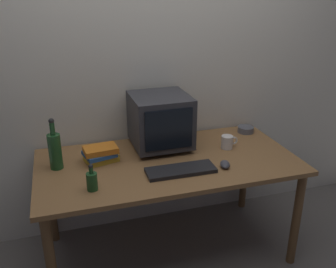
{
  "coord_description": "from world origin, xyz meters",
  "views": [
    {
      "loc": [
        -0.62,
        -2.05,
        1.77
      ],
      "look_at": [
        0.0,
        0.0,
        0.89
      ],
      "focal_mm": 39.68,
      "sensor_mm": 36.0,
      "label": 1
    }
  ],
  "objects_px": {
    "crt_monitor": "(160,121)",
    "bottle_tall": "(55,150)",
    "mug": "(227,142)",
    "keyboard": "(181,170)",
    "computer_mouse": "(225,164)",
    "book_stack": "(101,154)",
    "cd_spindle": "(246,129)",
    "bottle_short": "(92,180)"
  },
  "relations": [
    {
      "from": "mug",
      "to": "cd_spindle",
      "type": "height_order",
      "value": "mug"
    },
    {
      "from": "keyboard",
      "to": "book_stack",
      "type": "relative_size",
      "value": 1.81
    },
    {
      "from": "keyboard",
      "to": "mug",
      "type": "distance_m",
      "value": 0.48
    },
    {
      "from": "mug",
      "to": "bottle_tall",
      "type": "bearing_deg",
      "value": 178.34
    },
    {
      "from": "computer_mouse",
      "to": "mug",
      "type": "distance_m",
      "value": 0.29
    },
    {
      "from": "computer_mouse",
      "to": "cd_spindle",
      "type": "xyz_separation_m",
      "value": [
        0.39,
        0.48,
        0.0
      ]
    },
    {
      "from": "computer_mouse",
      "to": "crt_monitor",
      "type": "bearing_deg",
      "value": 145.95
    },
    {
      "from": "crt_monitor",
      "to": "bottle_short",
      "type": "height_order",
      "value": "crt_monitor"
    },
    {
      "from": "cd_spindle",
      "to": "book_stack",
      "type": "bearing_deg",
      "value": -170.95
    },
    {
      "from": "crt_monitor",
      "to": "cd_spindle",
      "type": "relative_size",
      "value": 3.27
    },
    {
      "from": "bottle_tall",
      "to": "mug",
      "type": "bearing_deg",
      "value": -1.66
    },
    {
      "from": "crt_monitor",
      "to": "bottle_tall",
      "type": "distance_m",
      "value": 0.71
    },
    {
      "from": "bottle_short",
      "to": "bottle_tall",
      "type": "bearing_deg",
      "value": 119.12
    },
    {
      "from": "crt_monitor",
      "to": "computer_mouse",
      "type": "xyz_separation_m",
      "value": [
        0.3,
        -0.41,
        -0.17
      ]
    },
    {
      "from": "crt_monitor",
      "to": "book_stack",
      "type": "height_order",
      "value": "crt_monitor"
    },
    {
      "from": "computer_mouse",
      "to": "bottle_tall",
      "type": "bearing_deg",
      "value": -176.59
    },
    {
      "from": "computer_mouse",
      "to": "bottle_short",
      "type": "distance_m",
      "value": 0.81
    },
    {
      "from": "computer_mouse",
      "to": "bottle_short",
      "type": "xyz_separation_m",
      "value": [
        -0.81,
        -0.04,
        0.04
      ]
    },
    {
      "from": "book_stack",
      "to": "cd_spindle",
      "type": "bearing_deg",
      "value": 9.05
    },
    {
      "from": "book_stack",
      "to": "mug",
      "type": "xyz_separation_m",
      "value": [
        0.86,
        -0.05,
        -0.01
      ]
    },
    {
      "from": "keyboard",
      "to": "bottle_short",
      "type": "bearing_deg",
      "value": -173.7
    },
    {
      "from": "bottle_tall",
      "to": "mug",
      "type": "relative_size",
      "value": 2.71
    },
    {
      "from": "book_stack",
      "to": "cd_spindle",
      "type": "relative_size",
      "value": 1.93
    },
    {
      "from": "crt_monitor",
      "to": "mug",
      "type": "height_order",
      "value": "crt_monitor"
    },
    {
      "from": "keyboard",
      "to": "mug",
      "type": "height_order",
      "value": "mug"
    },
    {
      "from": "crt_monitor",
      "to": "bottle_short",
      "type": "distance_m",
      "value": 0.69
    },
    {
      "from": "bottle_short",
      "to": "mug",
      "type": "xyz_separation_m",
      "value": [
        0.95,
        0.29,
        -0.01
      ]
    },
    {
      "from": "book_stack",
      "to": "mug",
      "type": "height_order",
      "value": "book_stack"
    },
    {
      "from": "computer_mouse",
      "to": "book_stack",
      "type": "bearing_deg",
      "value": 176.83
    },
    {
      "from": "crt_monitor",
      "to": "computer_mouse",
      "type": "distance_m",
      "value": 0.53
    },
    {
      "from": "bottle_tall",
      "to": "book_stack",
      "type": "height_order",
      "value": "bottle_tall"
    },
    {
      "from": "mug",
      "to": "cd_spindle",
      "type": "xyz_separation_m",
      "value": [
        0.26,
        0.23,
        -0.02
      ]
    },
    {
      "from": "keyboard",
      "to": "mug",
      "type": "relative_size",
      "value": 3.5
    },
    {
      "from": "crt_monitor",
      "to": "mug",
      "type": "bearing_deg",
      "value": -19.16
    },
    {
      "from": "keyboard",
      "to": "book_stack",
      "type": "height_order",
      "value": "book_stack"
    },
    {
      "from": "mug",
      "to": "crt_monitor",
      "type": "bearing_deg",
      "value": 160.84
    },
    {
      "from": "keyboard",
      "to": "bottle_short",
      "type": "height_order",
      "value": "bottle_short"
    },
    {
      "from": "bottle_short",
      "to": "book_stack",
      "type": "height_order",
      "value": "bottle_short"
    },
    {
      "from": "bottle_tall",
      "to": "bottle_short",
      "type": "height_order",
      "value": "bottle_tall"
    },
    {
      "from": "cd_spindle",
      "to": "bottle_short",
      "type": "bearing_deg",
      "value": -156.8
    },
    {
      "from": "bottle_short",
      "to": "cd_spindle",
      "type": "relative_size",
      "value": 1.31
    },
    {
      "from": "crt_monitor",
      "to": "mug",
      "type": "distance_m",
      "value": 0.48
    }
  ]
}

